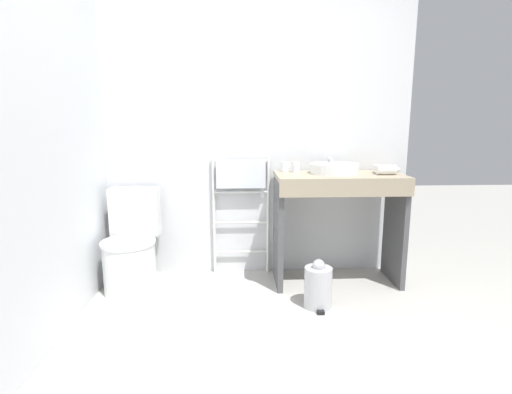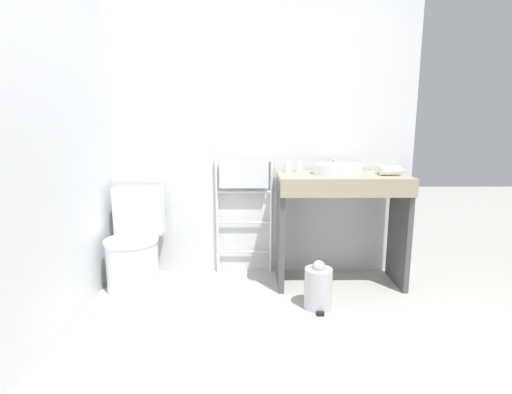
% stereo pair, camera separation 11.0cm
% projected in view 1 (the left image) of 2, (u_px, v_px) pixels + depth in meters
% --- Properties ---
extents(ground_plane, '(12.00, 12.00, 0.00)m').
position_uv_depth(ground_plane, '(264.00, 389.00, 1.96)').
color(ground_plane, '#B2AFA8').
extents(wall_back, '(2.65, 0.12, 2.54)m').
position_uv_depth(wall_back, '(251.00, 124.00, 3.33)').
color(wall_back, silver).
rests_on(wall_back, ground_plane).
extents(wall_side, '(0.12, 2.34, 2.54)m').
position_uv_depth(wall_side, '(50.00, 126.00, 2.44)').
color(wall_side, silver).
rests_on(wall_side, ground_plane).
extents(toilet, '(0.40, 0.54, 0.78)m').
position_uv_depth(toilet, '(131.00, 250.00, 3.09)').
color(toilet, white).
rests_on(toilet, ground_plane).
extents(towel_radiator, '(0.48, 0.06, 1.01)m').
position_uv_depth(towel_radiator, '(241.00, 188.00, 3.32)').
color(towel_radiator, white).
rests_on(towel_radiator, ground_plane).
extents(vanity_counter, '(0.99, 0.50, 0.89)m').
position_uv_depth(vanity_counter, '(338.00, 210.00, 3.15)').
color(vanity_counter, gray).
rests_on(vanity_counter, ground_plane).
extents(sink_basin, '(0.38, 0.38, 0.08)m').
position_uv_depth(sink_basin, '(334.00, 168.00, 3.14)').
color(sink_basin, white).
rests_on(sink_basin, vanity_counter).
extents(faucet, '(0.02, 0.10, 0.11)m').
position_uv_depth(faucet, '(330.00, 162.00, 3.29)').
color(faucet, silver).
rests_on(faucet, vanity_counter).
extents(cup_near_wall, '(0.06, 0.06, 0.08)m').
position_uv_depth(cup_near_wall, '(285.00, 167.00, 3.23)').
color(cup_near_wall, white).
rests_on(cup_near_wall, vanity_counter).
extents(cup_near_edge, '(0.06, 0.06, 0.08)m').
position_uv_depth(cup_near_edge, '(296.00, 167.00, 3.20)').
color(cup_near_edge, white).
rests_on(cup_near_edge, vanity_counter).
extents(hair_dryer, '(0.20, 0.18, 0.07)m').
position_uv_depth(hair_dryer, '(386.00, 170.00, 3.08)').
color(hair_dryer, white).
rests_on(hair_dryer, vanity_counter).
extents(trash_bin, '(0.19, 0.23, 0.35)m').
position_uv_depth(trash_bin, '(318.00, 286.00, 2.81)').
color(trash_bin, '#B7B7BC').
rests_on(trash_bin, ground_plane).
extents(bath_mat, '(0.56, 0.36, 0.01)m').
position_uv_depth(bath_mat, '(118.00, 329.00, 2.51)').
color(bath_mat, silver).
rests_on(bath_mat, ground_plane).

